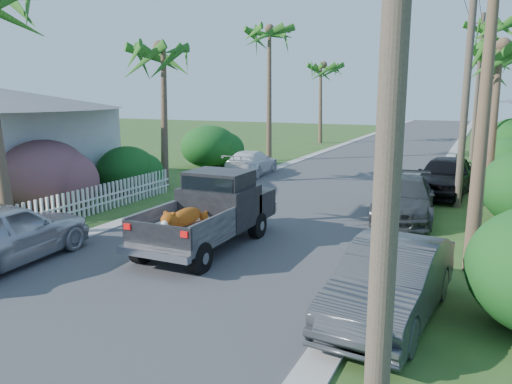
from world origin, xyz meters
The scene contains 25 objects.
ground centered at (0.00, 0.00, 0.00)m, with size 120.00×120.00×0.00m, color #2D4D1C.
road centered at (0.00, 25.00, 0.01)m, with size 8.00×100.00×0.02m, color #38383A.
curb_left centered at (-4.30, 25.00, 0.03)m, with size 0.60×100.00×0.06m, color #A5A39E.
curb_right centered at (4.30, 25.00, 0.03)m, with size 0.60×100.00×0.06m, color #A5A39E.
pickup_truck centered at (-0.38, 5.16, 1.01)m, with size 1.98×5.12×2.06m.
parked_car_rn centered at (5.00, 2.36, 0.73)m, with size 1.55×4.45×1.47m, color #34373A.
parked_car_rm centered at (4.03, 10.40, 0.69)m, with size 1.93×4.75×1.38m, color #323537.
parked_car_rf centered at (4.96, 15.12, 0.82)m, with size 1.93×4.79×1.63m, color black.
parked_car_ln centered at (-4.21, 1.36, 0.80)m, with size 1.89×4.70×1.60m, color #B2B3B9.
parked_car_lf centered at (-4.65, 16.57, 0.63)m, with size 1.77×4.35×1.26m, color white.
palm_l_b centered at (-6.80, 12.00, 6.15)m, with size 4.40×4.40×7.40m.
palm_l_c centered at (-6.00, 22.00, 7.91)m, with size 4.40×4.40×9.20m.
palm_l_d centered at (-6.50, 34.00, 6.44)m, with size 4.40×4.40×7.70m.
palm_r_b centered at (6.60, 15.00, 5.95)m, with size 4.40×4.40×7.20m.
palm_r_c centered at (6.20, 26.00, 8.11)m, with size 4.40×4.40×9.40m.
palm_r_d centered at (6.50, 40.00, 6.74)m, with size 4.40×4.40×8.00m.
shrub_l_b centered at (-7.80, 6.00, 1.30)m, with size 3.00×3.30×2.60m, color #AC1865.
shrub_l_c centered at (-7.40, 10.00, 1.00)m, with size 2.40×2.64×2.00m, color #174A15.
shrub_l_d centered at (-8.00, 18.00, 1.20)m, with size 3.20×3.52×2.40m, color #174A15.
shrub_r_c centered at (7.50, 20.00, 1.05)m, with size 2.60×2.86×2.10m, color #174A15.
picket_fence centered at (-6.00, 5.50, 0.50)m, with size 0.10×11.00×1.00m, color white.
utility_pole_a centered at (5.60, -2.00, 4.60)m, with size 1.60×0.26×9.00m.
utility_pole_b centered at (5.60, 13.00, 4.60)m, with size 1.60×0.26×9.00m.
utility_pole_c centered at (5.60, 28.00, 4.60)m, with size 1.60×0.26×9.00m.
utility_pole_d centered at (5.60, 43.00, 4.60)m, with size 1.60×0.26×9.00m.
Camera 1 is at (6.42, -6.73, 4.23)m, focal length 35.00 mm.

